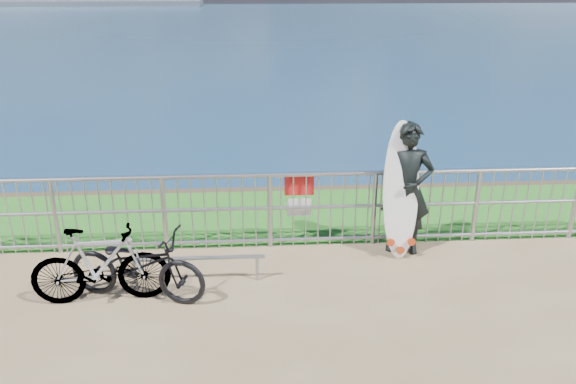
{
  "coord_description": "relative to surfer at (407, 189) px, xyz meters",
  "views": [
    {
      "loc": [
        -0.71,
        -5.75,
        3.72
      ],
      "look_at": [
        -0.27,
        1.2,
        1.0
      ],
      "focal_mm": 35.0,
      "sensor_mm": 36.0,
      "label": 1
    }
  ],
  "objects": [
    {
      "name": "grass_strip",
      "position": [
        -1.39,
        1.34,
        -0.93
      ],
      "size": [
        120.0,
        120.0,
        0.0
      ],
      "primitive_type": "plane",
      "color": "#206A1D",
      "rests_on": "ground"
    },
    {
      "name": "seascape",
      "position": [
        -45.14,
        146.12,
        -4.97
      ],
      "size": [
        260.0,
        260.0,
        5.0
      ],
      "color": "brown",
      "rests_on": "ground"
    },
    {
      "name": "railing",
      "position": [
        -1.37,
        0.24,
        -0.36
      ],
      "size": [
        10.06,
        0.1,
        1.13
      ],
      "color": "#989BA1",
      "rests_on": "ground"
    },
    {
      "name": "surfer",
      "position": [
        0.0,
        0.0,
        0.0
      ],
      "size": [
        0.77,
        0.61,
        1.88
      ],
      "primitive_type": "imported",
      "rotation": [
        0.0,
        0.0,
        -0.25
      ],
      "color": "black",
      "rests_on": "ground"
    },
    {
      "name": "surfboard",
      "position": [
        -0.11,
        -0.09,
        -0.06
      ],
      "size": [
        0.51,
        0.45,
        1.91
      ],
      "color": "white",
      "rests_on": "ground"
    },
    {
      "name": "bicycle_near",
      "position": [
        -3.54,
        -1.06,
        -0.48
      ],
      "size": [
        1.83,
        1.04,
        0.91
      ],
      "primitive_type": "imported",
      "rotation": [
        0.0,
        0.0,
        1.3
      ],
      "color": "black",
      "rests_on": "ground"
    },
    {
      "name": "bicycle_far",
      "position": [
        -3.96,
        -1.1,
        -0.45
      ],
      "size": [
        1.66,
        0.57,
        0.98
      ],
      "primitive_type": "imported",
      "rotation": [
        0.0,
        0.0,
        1.64
      ],
      "color": "black",
      "rests_on": "ground"
    },
    {
      "name": "bike_rack",
      "position": [
        -2.87,
        -0.72,
        -0.64
      ],
      "size": [
        1.76,
        0.05,
        0.37
      ],
      "color": "#989BA1",
      "rests_on": "ground"
    }
  ]
}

